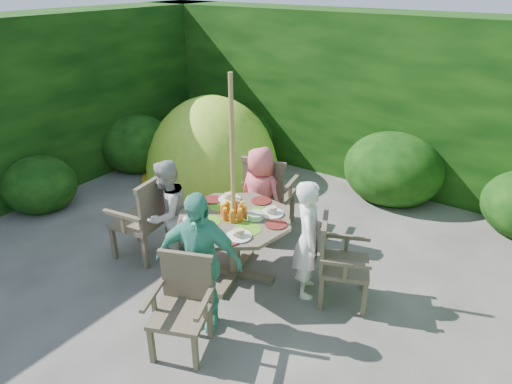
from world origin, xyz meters
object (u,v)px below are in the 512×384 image
Objects in this scene: garden_chair_right at (337,259)px; child_back at (260,195)px; child_right at (308,239)px; parasol_pole at (233,184)px; garden_chair_back at (268,192)px; child_left at (167,213)px; patio_table at (234,227)px; garden_chair_left at (145,217)px; garden_chair_front at (183,303)px; dome_tent at (213,176)px; child_front at (199,262)px.

child_back is (-1.27, 0.51, 0.13)m from garden_chair_right.
garden_chair_right is 0.71× the size of child_right.
garden_chair_back is (-0.28, 1.06, -0.59)m from parasol_pole.
child_right is 1.60m from child_left.
garden_chair_back reaches higher than garden_chair_right.
garden_chair_left reaches higher than patio_table.
garden_chair_front is 1.37m from child_left.
dome_tent is (-1.17, 2.13, -0.61)m from child_left.
parasol_pole is (-0.00, -0.00, 0.49)m from patio_table.
child_left is 0.90× the size of child_front.
garden_chair_front is 0.68× the size of child_left.
garden_chair_front is 0.67× the size of child_right.
patio_table is 0.80m from child_left.
child_right is 0.92× the size of child_front.
dome_tent is at bearing 103.80° from garden_chair_front.
parasol_pole is 1.80× the size of child_left.
patio_table reaches higher than garden_chair_front.
garden_chair_right is 1.57m from garden_chair_back.
child_front is at bearing 79.95° from garden_chair_front.
child_right is 3.28m from dome_tent.
garden_chair_front is (1.32, -0.79, -0.07)m from garden_chair_left.
garden_chair_front is at bearing 128.15° from child_right.
parasol_pole reaches higher than garden_chair_right.
dome_tent is at bearing 135.25° from patio_table.
child_front reaches higher than child_right.
garden_chair_right is (1.07, 0.26, -0.13)m from patio_table.
patio_table is at bearing 81.15° from garden_chair_front.
child_front reaches higher than dome_tent.
garden_chair_front is 0.39m from child_front.
patio_table is 1.23× the size of child_left.
dome_tent is at bearing -160.90° from child_left.
garden_chair_left is at bearing 48.16° from garden_chair_back.
patio_table is at bearing 74.30° from child_right.
garden_chair_back is 2.20m from garden_chair_front.
dome_tent is (-2.21, 3.00, -0.45)m from garden_chair_front.
garden_chair_front is at bearing -76.14° from parasol_pole.
child_front reaches higher than garden_chair_back.
garden_chair_front is (0.26, -1.07, -0.65)m from parasol_pole.
child_back is at bearing 29.37° from child_right.
garden_chair_right is at bearing 94.82° from garden_chair_left.
parasol_pole is at bearing 93.09° from garden_chair_back.
parasol_pole is 1.61× the size of child_front.
garden_chair_left is at bearing -165.22° from parasol_pole.
patio_table is 0.58× the size of dome_tent.
child_left is (-1.55, -0.40, -0.01)m from child_right.
child_front is at bearing 119.37° from child_right.
patio_table is 1.70× the size of garden_chair_right.
child_left is (0.28, 0.08, 0.10)m from garden_chair_left.
patio_table is 0.69× the size of parasol_pole.
parasol_pole reaches higher than child_left.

